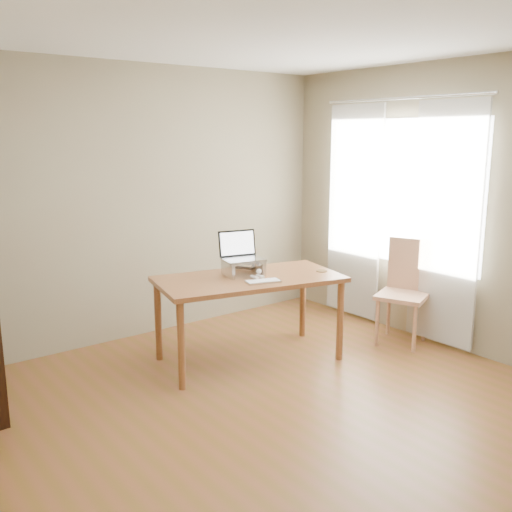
% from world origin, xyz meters
% --- Properties ---
extents(room, '(4.04, 4.54, 2.64)m').
position_xyz_m(room, '(0.03, 0.01, 1.30)').
color(room, brown).
rests_on(room, ground).
extents(curtains, '(0.03, 1.90, 2.25)m').
position_xyz_m(curtains, '(1.92, 0.80, 1.17)').
color(curtains, white).
rests_on(curtains, ground).
extents(desk, '(1.70, 1.11, 0.75)m').
position_xyz_m(desk, '(0.32, 1.07, 0.67)').
color(desk, brown).
rests_on(desk, ground).
extents(laptop_stand, '(0.32, 0.25, 0.13)m').
position_xyz_m(laptop_stand, '(0.32, 1.15, 0.83)').
color(laptop_stand, silver).
rests_on(laptop_stand, desk).
extents(laptop, '(0.39, 0.36, 0.24)m').
position_xyz_m(laptop, '(0.32, 1.21, 0.94)').
color(laptop, silver).
rests_on(laptop, laptop_stand).
extents(keyboard, '(0.31, 0.20, 0.02)m').
position_xyz_m(keyboard, '(0.30, 0.85, 0.76)').
color(keyboard, silver).
rests_on(keyboard, desk).
extents(coaster, '(0.10, 0.10, 0.01)m').
position_xyz_m(coaster, '(0.96, 0.84, 0.75)').
color(coaster, brown).
rests_on(coaster, desk).
extents(cat, '(0.24, 0.48, 0.15)m').
position_xyz_m(cat, '(0.34, 1.18, 0.81)').
color(cat, '#4B403B').
rests_on(cat, desk).
extents(chair, '(0.57, 0.56, 0.98)m').
position_xyz_m(chair, '(1.78, 0.51, 0.53)').
color(chair, tan).
rests_on(chair, ground).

